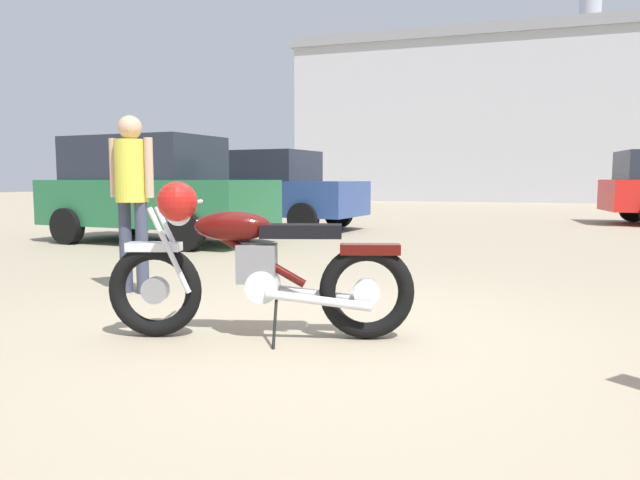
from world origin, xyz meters
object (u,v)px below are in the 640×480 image
bystander (132,185)px  blue_hatchback_right (266,190)px  silver_sedan_mid (153,188)px  vintage_motorcycle (251,267)px

bystander → blue_hatchback_right: blue_hatchback_right is taller
silver_sedan_mid → bystander: bearing=-52.6°
silver_sedan_mid → vintage_motorcycle: bearing=-44.8°
bystander → silver_sedan_mid: silver_sedan_mid is taller
vintage_motorcycle → silver_sedan_mid: size_ratio=0.50×
vintage_motorcycle → bystander: bearing=-48.9°
blue_hatchback_right → vintage_motorcycle: bearing=120.1°
silver_sedan_mid → blue_hatchback_right: 3.25m
blue_hatchback_right → bystander: bearing=110.9°
vintage_motorcycle → bystander: 2.14m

